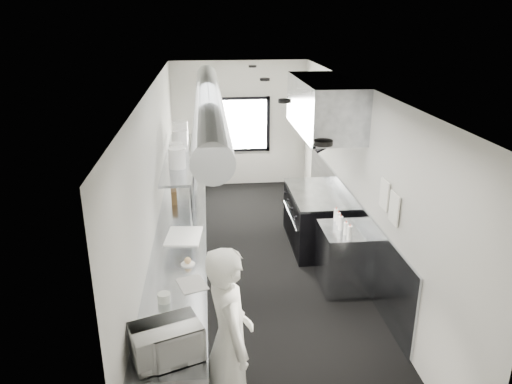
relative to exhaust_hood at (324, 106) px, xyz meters
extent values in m
cube|color=black|center=(-1.10, -0.70, -2.39)|extent=(3.00, 8.00, 0.01)
cube|color=silver|center=(-1.10, -0.70, 0.41)|extent=(3.00, 8.00, 0.01)
cube|color=beige|center=(-1.10, 3.30, -0.99)|extent=(3.00, 0.02, 2.80)
cube|color=beige|center=(-1.10, -4.70, -0.99)|extent=(3.00, 0.02, 2.80)
cube|color=beige|center=(-2.60, -0.70, -0.99)|extent=(0.02, 8.00, 2.80)
cube|color=beige|center=(0.40, -0.70, -0.99)|extent=(0.02, 8.00, 2.80)
cube|color=gray|center=(0.38, -0.40, -1.84)|extent=(0.03, 5.50, 1.10)
cylinder|color=#9A9FA3|center=(-1.80, -0.30, 0.16)|extent=(0.40, 6.40, 0.40)
cube|color=white|center=(-1.10, 3.26, -0.99)|extent=(1.20, 0.03, 1.10)
cube|color=black|center=(-1.10, 3.28, -0.42)|extent=(1.36, 0.03, 0.08)
cube|color=black|center=(-1.10, 3.28, -1.57)|extent=(1.36, 0.03, 0.08)
cube|color=black|center=(-1.74, 3.28, -0.99)|extent=(0.08, 0.03, 1.25)
cube|color=black|center=(-0.46, 3.28, -0.99)|extent=(0.08, 0.03, 1.25)
cube|color=gray|center=(0.00, 0.00, 0.01)|extent=(0.80, 2.20, 0.80)
cube|color=gray|center=(-0.38, 0.00, -0.38)|extent=(0.05, 2.20, 0.05)
cube|color=black|center=(-0.08, 0.00, -0.33)|extent=(0.50, 2.10, 0.28)
cube|color=gray|center=(-2.25, -1.20, -1.94)|extent=(0.70, 6.00, 0.90)
cube|color=gray|center=(-2.30, 0.30, -0.84)|extent=(0.45, 3.00, 0.04)
cylinder|color=gray|center=(-2.10, -1.10, -1.17)|extent=(0.04, 0.04, 0.66)
cylinder|color=gray|center=(-2.10, 0.30, -1.17)|extent=(0.04, 0.04, 0.66)
cylinder|color=gray|center=(-2.10, 1.70, -1.17)|extent=(0.04, 0.04, 0.66)
cube|color=black|center=(-0.05, 0.00, -1.94)|extent=(0.85, 1.60, 0.90)
cube|color=gray|center=(-0.05, 0.00, -1.47)|extent=(0.85, 1.60, 0.04)
cube|color=gray|center=(-0.46, 0.00, -1.94)|extent=(0.03, 1.55, 0.80)
cylinder|color=gray|center=(-0.49, 0.00, -1.84)|extent=(0.03, 1.30, 0.03)
cube|color=gray|center=(0.05, -1.40, -1.94)|extent=(0.65, 0.80, 0.90)
cube|color=gray|center=(-2.25, 2.50, -1.94)|extent=(0.70, 1.20, 0.90)
cube|color=white|center=(0.37, -1.90, -0.79)|extent=(0.02, 0.28, 0.38)
cube|color=white|center=(0.37, -2.25, -0.84)|extent=(0.02, 0.28, 0.38)
imported|color=silver|center=(-1.70, -3.75, -1.45)|extent=(0.57, 0.76, 1.88)
imported|color=silver|center=(-2.25, -3.89, -1.33)|extent=(0.66, 0.58, 0.33)
cylinder|color=beige|center=(-2.39, -3.44, -1.44)|extent=(0.19, 0.19, 0.11)
cylinder|color=beige|center=(-2.35, -2.99, -1.44)|extent=(0.14, 0.14, 0.10)
cube|color=beige|center=(-2.06, -2.67, -1.49)|extent=(0.39, 0.43, 0.01)
cylinder|color=white|center=(-2.12, -2.20, -1.48)|extent=(0.22, 0.22, 0.01)
sphere|color=#E2B476|center=(-2.12, -2.20, -1.43)|extent=(0.08, 0.08, 0.08)
cube|color=white|center=(-2.20, -1.41, -1.48)|extent=(0.52, 0.66, 0.02)
cube|color=brown|center=(-2.39, -0.13, -1.38)|extent=(0.11, 0.21, 0.22)
cylinder|color=white|center=(-2.29, -0.40, -0.67)|extent=(0.32, 0.32, 0.30)
cylinder|color=white|center=(-2.32, -0.05, -0.68)|extent=(0.25, 0.25, 0.29)
cylinder|color=white|center=(-2.29, 0.55, -0.64)|extent=(0.30, 0.30, 0.35)
cylinder|color=white|center=(-2.30, 1.00, -0.61)|extent=(0.35, 0.35, 0.41)
cylinder|color=white|center=(0.01, -1.72, -1.39)|extent=(0.08, 0.08, 0.20)
cylinder|color=white|center=(0.01, -1.56, -1.40)|extent=(0.07, 0.07, 0.18)
cylinder|color=white|center=(-0.02, -1.40, -1.39)|extent=(0.08, 0.08, 0.20)
cylinder|color=white|center=(-0.01, -1.23, -1.40)|extent=(0.06, 0.06, 0.19)
cylinder|color=white|center=(-0.01, -1.09, -1.40)|extent=(0.07, 0.07, 0.19)
camera|label=1|loc=(-1.84, -7.51, 1.38)|focal=34.37mm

